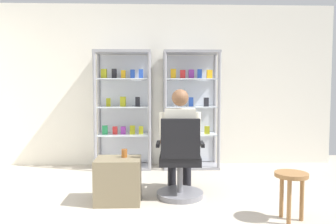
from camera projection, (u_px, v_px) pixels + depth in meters
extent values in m
cube|color=silver|center=(157.00, 85.00, 5.69)|extent=(6.00, 0.10, 2.70)
cylinder|color=gray|center=(95.00, 111.00, 5.19)|extent=(0.05, 0.05, 1.90)
cylinder|color=gray|center=(149.00, 111.00, 5.22)|extent=(0.05, 0.05, 1.90)
cylinder|color=gray|center=(99.00, 109.00, 5.59)|extent=(0.05, 0.05, 1.90)
cylinder|color=gray|center=(150.00, 109.00, 5.62)|extent=(0.05, 0.05, 1.90)
cube|color=gray|center=(123.00, 52.00, 5.34)|extent=(0.90, 0.45, 0.04)
cube|color=gray|center=(124.00, 167.00, 5.47)|extent=(0.90, 0.45, 0.04)
cube|color=silver|center=(125.00, 109.00, 5.62)|extent=(0.84, 0.02, 1.80)
cube|color=silver|center=(124.00, 135.00, 5.43)|extent=(0.82, 0.39, 0.02)
cube|color=#268C4C|center=(105.00, 130.00, 5.37)|extent=(0.09, 0.04, 0.15)
cube|color=red|center=(115.00, 130.00, 5.41)|extent=(0.08, 0.05, 0.13)
cube|color=purple|center=(123.00, 130.00, 5.41)|extent=(0.08, 0.05, 0.12)
cube|color=#999919|center=(132.00, 130.00, 5.40)|extent=(0.09, 0.04, 0.14)
cube|color=#999919|center=(141.00, 130.00, 5.43)|extent=(0.07, 0.04, 0.13)
cube|color=silver|center=(123.00, 107.00, 5.40)|extent=(0.82, 0.39, 0.02)
cube|color=#999919|center=(108.00, 102.00, 5.42)|extent=(0.07, 0.04, 0.13)
cube|color=#999919|center=(123.00, 102.00, 5.38)|extent=(0.09, 0.06, 0.16)
cube|color=black|center=(138.00, 102.00, 5.37)|extent=(0.08, 0.05, 0.15)
cube|color=silver|center=(123.00, 79.00, 5.37)|extent=(0.82, 0.39, 0.02)
cube|color=#999919|center=(104.00, 74.00, 5.30)|extent=(0.09, 0.05, 0.15)
cube|color=black|center=(114.00, 74.00, 5.40)|extent=(0.08, 0.05, 0.16)
cube|color=gold|center=(123.00, 74.00, 5.36)|extent=(0.07, 0.04, 0.13)
cube|color=#264CB2|center=(133.00, 74.00, 5.41)|extent=(0.08, 0.05, 0.15)
cube|color=#264CB2|center=(141.00, 74.00, 5.38)|extent=(0.07, 0.05, 0.15)
cylinder|color=gray|center=(165.00, 111.00, 5.23)|extent=(0.05, 0.05, 1.90)
cylinder|color=gray|center=(219.00, 111.00, 5.26)|extent=(0.05, 0.05, 1.90)
cylinder|color=gray|center=(165.00, 109.00, 5.62)|extent=(0.05, 0.05, 1.90)
cylinder|color=gray|center=(215.00, 109.00, 5.65)|extent=(0.05, 0.05, 1.90)
cube|color=gray|center=(191.00, 52.00, 5.38)|extent=(0.90, 0.45, 0.04)
cube|color=gray|center=(191.00, 166.00, 5.51)|extent=(0.90, 0.45, 0.04)
cube|color=silver|center=(190.00, 109.00, 5.65)|extent=(0.84, 0.02, 1.80)
cube|color=silver|center=(191.00, 134.00, 5.47)|extent=(0.82, 0.39, 0.02)
cube|color=black|center=(174.00, 130.00, 5.43)|extent=(0.08, 0.05, 0.14)
cube|color=red|center=(185.00, 129.00, 5.47)|extent=(0.09, 0.06, 0.15)
cube|color=#999919|center=(196.00, 129.00, 5.49)|extent=(0.08, 0.04, 0.14)
cube|color=#999919|center=(207.00, 130.00, 5.45)|extent=(0.09, 0.06, 0.13)
cube|color=silver|center=(191.00, 107.00, 5.44)|extent=(0.82, 0.39, 0.02)
cube|color=silver|center=(176.00, 102.00, 5.43)|extent=(0.08, 0.04, 0.15)
cube|color=#264CB2|center=(191.00, 102.00, 5.40)|extent=(0.07, 0.04, 0.15)
cube|color=black|center=(206.00, 102.00, 5.43)|extent=(0.08, 0.05, 0.14)
cube|color=silver|center=(191.00, 79.00, 5.41)|extent=(0.82, 0.39, 0.02)
cube|color=gold|center=(173.00, 74.00, 5.37)|extent=(0.09, 0.05, 0.15)
cube|color=red|center=(183.00, 74.00, 5.36)|extent=(0.09, 0.04, 0.14)
cube|color=purple|center=(191.00, 74.00, 5.41)|extent=(0.09, 0.05, 0.15)
cube|color=#264CB2|center=(200.00, 74.00, 5.38)|extent=(0.07, 0.03, 0.15)
cube|color=gold|center=(209.00, 74.00, 5.38)|extent=(0.09, 0.06, 0.14)
cylinder|color=slate|center=(180.00, 194.00, 4.00)|extent=(0.56, 0.56, 0.06)
cylinder|color=slate|center=(180.00, 178.00, 3.98)|extent=(0.07, 0.07, 0.41)
cube|color=black|center=(180.00, 159.00, 3.97)|extent=(0.50, 0.50, 0.10)
cube|color=black|center=(180.00, 139.00, 3.74)|extent=(0.44, 0.10, 0.45)
cube|color=black|center=(202.00, 144.00, 3.95)|extent=(0.06, 0.30, 0.04)
cube|color=black|center=(158.00, 144.00, 3.96)|extent=(0.06, 0.30, 0.04)
cylinder|color=black|center=(188.00, 148.00, 4.16)|extent=(0.16, 0.41, 0.14)
cylinder|color=black|center=(187.00, 166.00, 4.38)|extent=(0.11, 0.11, 0.56)
cylinder|color=black|center=(172.00, 148.00, 4.16)|extent=(0.16, 0.41, 0.14)
cylinder|color=black|center=(172.00, 166.00, 4.38)|extent=(0.11, 0.11, 0.56)
cube|color=beige|center=(180.00, 130.00, 3.94)|extent=(0.37, 0.24, 0.50)
sphere|color=brown|center=(180.00, 98.00, 3.92)|extent=(0.20, 0.20, 0.20)
cylinder|color=beige|center=(197.00, 124.00, 3.94)|extent=(0.09, 0.09, 0.28)
cylinder|color=brown|center=(196.00, 140.00, 4.13)|extent=(0.10, 0.30, 0.08)
cylinder|color=beige|center=(163.00, 124.00, 3.94)|extent=(0.09, 0.09, 0.28)
cylinder|color=brown|center=(164.00, 140.00, 4.14)|extent=(0.10, 0.30, 0.08)
cube|color=#72664C|center=(118.00, 180.00, 3.80)|extent=(0.51, 0.43, 0.51)
cylinder|color=brown|center=(124.00, 153.00, 3.84)|extent=(0.07, 0.07, 0.10)
cylinder|color=olive|center=(291.00, 175.00, 3.24)|extent=(0.32, 0.32, 0.04)
cylinder|color=olive|center=(302.00, 199.00, 3.26)|extent=(0.04, 0.04, 0.44)
cylinder|color=olive|center=(282.00, 196.00, 3.35)|extent=(0.04, 0.04, 0.44)
cylinder|color=olive|center=(289.00, 202.00, 3.16)|extent=(0.04, 0.04, 0.44)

